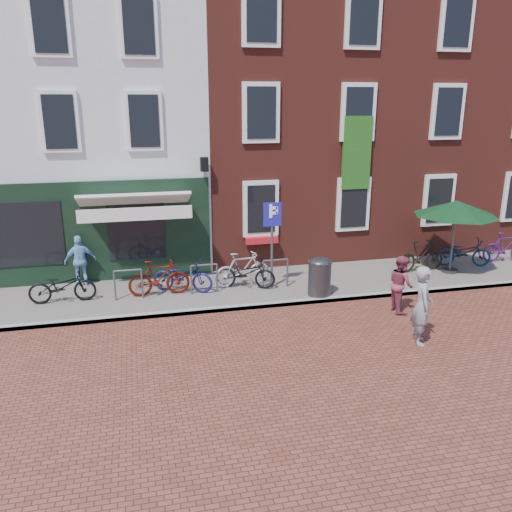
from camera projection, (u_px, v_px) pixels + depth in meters
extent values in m
plane|color=brown|center=(269.00, 308.00, 13.49)|extent=(80.00, 80.00, 0.00)
cube|color=slate|center=(289.00, 284.00, 15.09)|extent=(24.00, 3.00, 0.10)
cube|color=silver|center=(75.00, 120.00, 17.63)|extent=(8.00, 8.00, 9.00)
cube|color=maroon|center=(275.00, 104.00, 19.01)|extent=(6.00, 8.00, 10.00)
cube|color=maroon|center=(423.00, 104.00, 20.32)|extent=(6.00, 8.00, 10.00)
cylinder|color=#38373A|center=(319.00, 279.00, 13.99)|extent=(0.61, 0.61, 0.91)
ellipsoid|color=#38373A|center=(320.00, 260.00, 13.84)|extent=(0.61, 0.61, 0.27)
cylinder|color=#4C4C4F|center=(272.00, 247.00, 14.32)|extent=(0.07, 0.07, 2.38)
cube|color=#1F1C96|center=(272.00, 214.00, 14.04)|extent=(0.50, 0.04, 0.65)
cylinder|color=#4C4C4F|center=(449.00, 271.00, 15.98)|extent=(0.50, 0.50, 0.08)
cylinder|color=#4C4C4F|center=(453.00, 239.00, 15.69)|extent=(0.06, 0.06, 2.09)
cone|color=#0E3718|center=(457.00, 205.00, 15.39)|extent=(2.49, 2.49, 0.45)
imported|color=gray|center=(422.00, 305.00, 11.33)|extent=(0.61, 0.75, 1.77)
imported|color=#8A374A|center=(401.00, 284.00, 13.10)|extent=(0.59, 0.74, 1.46)
imported|color=#81B5E5|center=(80.00, 261.00, 14.63)|extent=(0.91, 0.52, 1.46)
imported|color=black|center=(62.00, 286.00, 13.49)|extent=(1.69, 0.61, 0.88)
imported|color=#4D0F06|center=(159.00, 278.00, 13.96)|extent=(1.63, 0.47, 0.98)
imported|color=navy|center=(183.00, 276.00, 14.25)|extent=(1.77, 1.22, 0.88)
imported|color=#A8A9AB|center=(243.00, 269.00, 14.69)|extent=(1.68, 0.68, 0.98)
imported|color=black|center=(245.00, 273.00, 14.52)|extent=(1.78, 1.13, 0.88)
imported|color=black|center=(421.00, 256.00, 15.91)|extent=(1.67, 0.61, 0.98)
imported|color=#062B4D|center=(464.00, 252.00, 16.45)|extent=(1.78, 1.05, 0.88)
imported|color=#4A1759|center=(506.00, 247.00, 16.91)|extent=(1.65, 0.56, 0.98)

